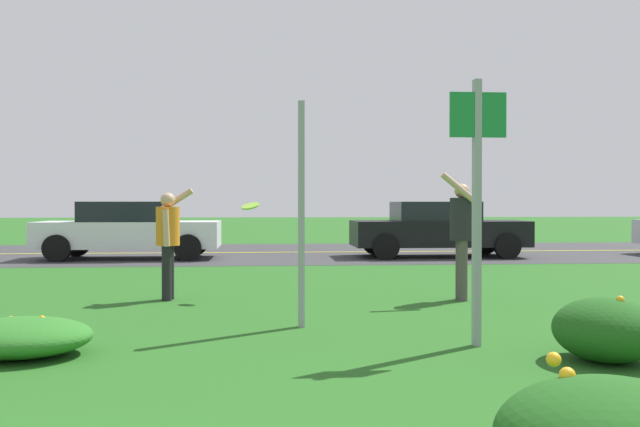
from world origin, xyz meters
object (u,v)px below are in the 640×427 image
Objects in this scene: car_white_center_left at (129,230)px; sign_post_by_roadside at (477,185)px; car_black_center_right at (437,229)px; frisbee_lime at (250,206)px; person_thrower_orange_shirt at (168,236)px; sign_post_near_path at (301,214)px; person_catcher_dark_shirt at (461,230)px.

sign_post_by_roadside is at bearing -64.01° from car_white_center_left.
frisbee_lime is at bearing -121.80° from car_black_center_right.
car_white_center_left is at bearing 180.00° from car_black_center_right.
sign_post_by_roadside is at bearing -57.66° from frisbee_lime.
sign_post_by_roadside reaches higher than car_black_center_right.
sign_post_near_path is at bearing -52.54° from person_thrower_orange_shirt.
sign_post_by_roadside reaches higher than sign_post_near_path.
sign_post_near_path reaches higher than person_catcher_dark_shirt.
car_black_center_right is at bearing 67.71° from sign_post_near_path.
frisbee_lime is at bearing -67.27° from car_white_center_left.
person_thrower_orange_shirt is 0.36× the size of car_white_center_left.
person_catcher_dark_shirt reaches higher than car_white_center_left.
sign_post_by_roadside is 1.41× the size of person_catcher_dark_shirt.
car_white_center_left is 7.97m from car_black_center_right.
person_thrower_orange_shirt is at bearing 174.92° from person_catcher_dark_shirt.
sign_post_by_roadside is 0.58× the size of car_white_center_left.
sign_post_near_path is 2.49m from frisbee_lime.
frisbee_lime is (1.19, 0.05, 0.43)m from person_thrower_orange_shirt.
sign_post_near_path is 10.80m from car_white_center_left.
sign_post_near_path reaches higher than car_white_center_left.
car_black_center_right is at bearing 77.64° from sign_post_by_roadside.
person_catcher_dark_shirt is (0.77, 3.18, -0.57)m from sign_post_by_roadside.
frisbee_lime is at bearing 2.58° from person_thrower_orange_shirt.
sign_post_near_path is 2.99m from person_thrower_orange_shirt.
sign_post_near_path is at bearing -140.75° from person_catcher_dark_shirt.
car_white_center_left is at bearing 115.99° from sign_post_by_roadside.
car_black_center_right is (4.76, 7.67, -0.62)m from frisbee_lime.
person_catcher_dark_shirt is at bearing 76.46° from sign_post_by_roadside.
sign_post_by_roadside is (1.66, -1.19, 0.30)m from sign_post_near_path.
person_thrower_orange_shirt is at bearing 127.46° from sign_post_near_path.
car_white_center_left reaches higher than frisbee_lime.
sign_post_by_roadside is 12.57m from car_white_center_left.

